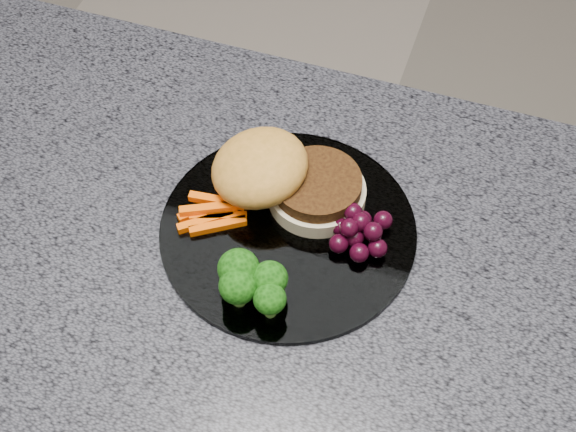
% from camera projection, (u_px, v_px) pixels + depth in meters
% --- Properties ---
extents(countertop, '(1.20, 0.60, 0.04)m').
position_uv_depth(countertop, '(198.00, 267.00, 0.81)').
color(countertop, '#494A53').
rests_on(countertop, island_cabinet).
extents(plate, '(0.26, 0.26, 0.01)m').
position_uv_depth(plate, '(288.00, 230.00, 0.81)').
color(plate, white).
rests_on(plate, countertop).
extents(burger, '(0.18, 0.13, 0.06)m').
position_uv_depth(burger, '(280.00, 178.00, 0.82)').
color(burger, '#CBBC8F').
rests_on(burger, plate).
extents(carrot_sticks, '(0.07, 0.06, 0.02)m').
position_uv_depth(carrot_sticks, '(212.00, 213.00, 0.81)').
color(carrot_sticks, '#FF5C04').
rests_on(carrot_sticks, plate).
extents(broccoli, '(0.07, 0.06, 0.05)m').
position_uv_depth(broccoli, '(251.00, 281.00, 0.74)').
color(broccoli, '#5F9A38').
rests_on(broccoli, plate).
extents(grape_bunch, '(0.06, 0.07, 0.03)m').
position_uv_depth(grape_bunch, '(360.00, 231.00, 0.79)').
color(grape_bunch, black).
rests_on(grape_bunch, plate).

